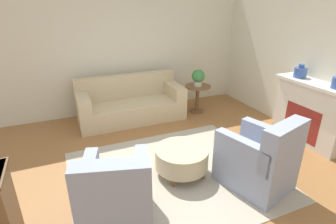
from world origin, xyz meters
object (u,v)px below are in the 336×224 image
object	(u,v)px
vase_mantel_near	(300,72)
potted_plant_on_side_table	(198,77)
armchair_left	(117,200)
couch	(131,104)
ottoman_table	(182,158)
side_table	(197,94)
armchair_right	(259,161)

from	to	relation	value
vase_mantel_near	potted_plant_on_side_table	bearing A→B (deg)	124.68
armchair_left	couch	bearing A→B (deg)	71.89
couch	vase_mantel_near	bearing A→B (deg)	-34.91
ottoman_table	vase_mantel_near	xyz separation A→B (m)	(2.46, 0.38, 0.91)
side_table	potted_plant_on_side_table	size ratio (longest dim) A/B	1.66
potted_plant_on_side_table	side_table	bearing A→B (deg)	45.00
couch	potted_plant_on_side_table	bearing A→B (deg)	-7.70
armchair_left	potted_plant_on_side_table	size ratio (longest dim) A/B	2.80
side_table	vase_mantel_near	bearing A→B (deg)	-55.32
vase_mantel_near	potted_plant_on_side_table	distance (m)	1.99
potted_plant_on_side_table	armchair_left	bearing A→B (deg)	-132.44
couch	vase_mantel_near	size ratio (longest dim) A/B	9.15
potted_plant_on_side_table	vase_mantel_near	bearing A→B (deg)	-55.32
armchair_left	side_table	bearing A→B (deg)	47.56
couch	vase_mantel_near	xyz separation A→B (m)	(2.59, -1.81, 0.85)
armchair_right	side_table	world-z (taller)	armchair_right
potted_plant_on_side_table	couch	bearing A→B (deg)	172.30
side_table	armchair_right	bearing A→B (deg)	-101.45
vase_mantel_near	potted_plant_on_side_table	world-z (taller)	vase_mantel_near
ottoman_table	vase_mantel_near	size ratio (longest dim) A/B	3.21
couch	side_table	xyz separation A→B (m)	(1.48, -0.20, 0.10)
ottoman_table	armchair_right	bearing A→B (deg)	-38.35
vase_mantel_near	couch	bearing A→B (deg)	145.09
couch	armchair_left	size ratio (longest dim) A/B	2.10
armchair_right	ottoman_table	distance (m)	1.04
side_table	vase_mantel_near	world-z (taller)	vase_mantel_near
armchair_right	vase_mantel_near	bearing A→B (deg)	31.81
armchair_right	ottoman_table	xyz separation A→B (m)	(-0.81, 0.64, -0.12)
armchair_right	vase_mantel_near	distance (m)	2.09
armchair_right	ottoman_table	size ratio (longest dim) A/B	1.36
vase_mantel_near	potted_plant_on_side_table	xyz separation A→B (m)	(-1.11, 1.61, -0.37)
armchair_right	ottoman_table	bearing A→B (deg)	141.65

